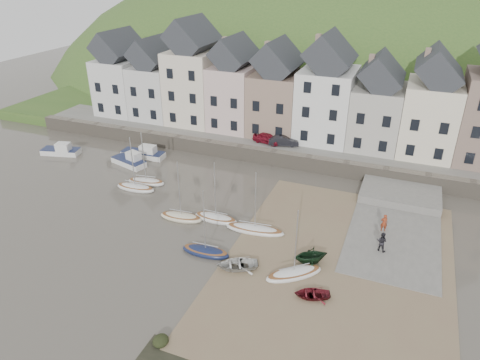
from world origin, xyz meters
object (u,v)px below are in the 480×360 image
at_px(person_dark, 382,242).
at_px(car_right, 284,141).
at_px(rowboat_red, 312,294).
at_px(car_left, 267,138).
at_px(rowboat_white, 237,264).
at_px(person_red, 384,223).
at_px(sailboat_0, 136,187).
at_px(rowboat_green, 311,255).

distance_m(person_dark, car_right, 21.18).
bearing_deg(rowboat_red, car_right, -177.69).
bearing_deg(car_left, person_dark, -124.30).
bearing_deg(rowboat_white, person_dark, 95.89).
relative_size(rowboat_white, car_right, 0.90).
bearing_deg(person_red, rowboat_white, 32.17).
height_order(rowboat_red, car_left, car_left).
bearing_deg(sailboat_0, rowboat_green, -15.13).
distance_m(sailboat_0, car_left, 17.78).
xyz_separation_m(person_red, person_dark, (0.11, -3.23, 0.04)).
bearing_deg(sailboat_0, car_right, 49.27).
bearing_deg(rowboat_green, car_left, 174.00).
bearing_deg(rowboat_red, car_left, -173.37).
relative_size(rowboat_white, person_dark, 1.86).
bearing_deg(car_right, person_dark, -157.07).
xyz_separation_m(rowboat_green, rowboat_red, (1.09, -3.97, -0.49)).
distance_m(rowboat_white, person_red, 14.46).
xyz_separation_m(rowboat_white, person_dark, (10.59, 6.70, 0.62)).
bearing_deg(person_red, car_left, -50.85).
height_order(rowboat_green, rowboat_red, rowboat_green).
xyz_separation_m(rowboat_green, person_red, (5.12, 7.07, 0.16)).
bearing_deg(car_left, car_right, -78.58).
bearing_deg(rowboat_white, person_red, 107.03).
xyz_separation_m(rowboat_white, rowboat_green, (5.36, 2.86, 0.41)).
xyz_separation_m(sailboat_0, car_left, (10.24, 14.40, 1.98)).
height_order(person_dark, car_left, car_left).
bearing_deg(car_right, car_left, 72.84).
relative_size(person_dark, car_right, 0.48).
bearing_deg(rowboat_red, sailboat_0, -132.92).
xyz_separation_m(rowboat_white, person_red, (10.48, 9.94, 0.58)).
distance_m(rowboat_green, rowboat_red, 4.14).
bearing_deg(rowboat_green, car_right, 168.96).
relative_size(rowboat_white, car_left, 0.90).
bearing_deg(sailboat_0, rowboat_red, -23.67).
height_order(sailboat_0, car_right, sailboat_0).
xyz_separation_m(person_dark, car_right, (-13.62, 16.18, 1.19)).
bearing_deg(car_right, rowboat_red, -175.60).
relative_size(rowboat_red, car_left, 0.71).
bearing_deg(car_left, rowboat_red, -142.71).
bearing_deg(rowboat_red, person_red, 140.68).
bearing_deg(person_red, person_dark, 80.65).
distance_m(person_red, car_left, 20.36).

